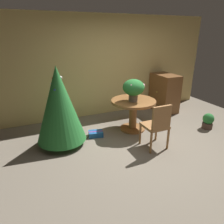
# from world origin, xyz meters

# --- Properties ---
(ground_plane) EXTENTS (6.60, 6.60, 0.00)m
(ground_plane) POSITION_xyz_m (0.00, 0.00, 0.00)
(ground_plane) COLOR #756B5B
(back_wall_panel) EXTENTS (6.00, 0.10, 2.60)m
(back_wall_panel) POSITION_xyz_m (0.00, 2.20, 1.30)
(back_wall_panel) COLOR tan
(back_wall_panel) RESTS_ON ground_plane
(round_dining_table) EXTENTS (1.01, 1.01, 0.72)m
(round_dining_table) POSITION_xyz_m (0.06, 0.90, 0.52)
(round_dining_table) COLOR brown
(round_dining_table) RESTS_ON ground_plane
(flower_vase) EXTENTS (0.47, 0.47, 0.49)m
(flower_vase) POSITION_xyz_m (0.02, 0.85, 1.02)
(flower_vase) COLOR #665B51
(flower_vase) RESTS_ON round_dining_table
(wooden_chair_near) EXTENTS (0.44, 0.43, 0.92)m
(wooden_chair_near) POSITION_xyz_m (0.06, -0.04, 0.52)
(wooden_chair_near) COLOR #9E6B3D
(wooden_chair_near) RESTS_ON ground_plane
(holiday_tree) EXTENTS (0.97, 0.97, 1.60)m
(holiday_tree) POSITION_xyz_m (-1.59, 0.88, 0.85)
(holiday_tree) COLOR brown
(holiday_tree) RESTS_ON ground_plane
(gift_box_blue) EXTENTS (0.35, 0.28, 0.11)m
(gift_box_blue) POSITION_xyz_m (-0.86, 0.91, 0.06)
(gift_box_blue) COLOR #1E569E
(gift_box_blue) RESTS_ON ground_plane
(wooden_cabinet) EXTENTS (0.54, 0.83, 1.06)m
(wooden_cabinet) POSITION_xyz_m (1.51, 1.67, 0.53)
(wooden_cabinet) COLOR brown
(wooden_cabinet) RESTS_ON ground_plane
(potted_plant) EXTENTS (0.26, 0.26, 0.38)m
(potted_plant) POSITION_xyz_m (1.72, 0.22, 0.19)
(potted_plant) COLOR #4C382D
(potted_plant) RESTS_ON ground_plane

